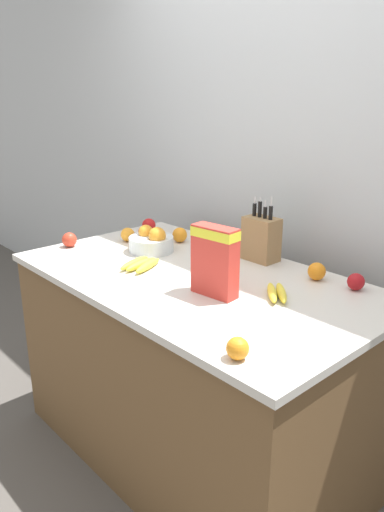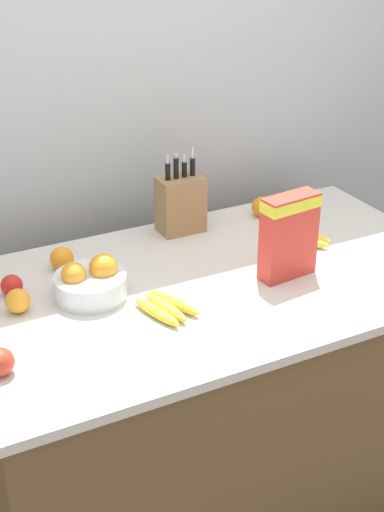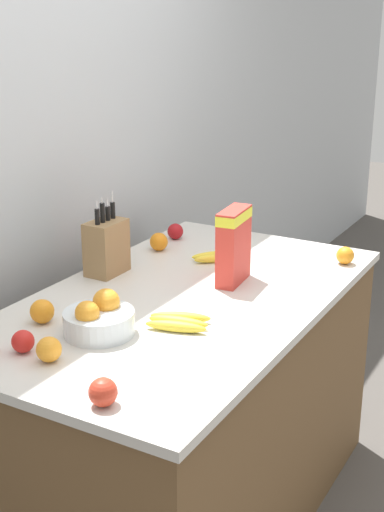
{
  "view_description": "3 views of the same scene",
  "coord_description": "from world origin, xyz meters",
  "px_view_note": "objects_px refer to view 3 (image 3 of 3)",
  "views": [
    {
      "loc": [
        1.45,
        -1.34,
        1.63
      ],
      "look_at": [
        -0.01,
        -0.0,
        0.97
      ],
      "focal_mm": 35.0,
      "sensor_mm": 36.0,
      "label": 1
    },
    {
      "loc": [
        -0.95,
        -1.7,
        1.97
      ],
      "look_at": [
        -0.06,
        0.04,
        0.96
      ],
      "focal_mm": 50.0,
      "sensor_mm": 36.0,
      "label": 2
    },
    {
      "loc": [
        -1.95,
        -1.14,
        1.8
      ],
      "look_at": [
        0.03,
        -0.02,
        1.02
      ],
      "focal_mm": 50.0,
      "sensor_mm": 36.0,
      "label": 3
    }
  ],
  "objects_px": {
    "fruit_bowl": "(99,319)",
    "banana_bunch_left": "(216,257)",
    "knife_block": "(106,247)",
    "orange_near_bowl": "(159,242)",
    "apple_rear": "(103,392)",
    "orange_by_cereal": "(345,255)",
    "orange_front_center": "(49,349)",
    "orange_front_right": "(42,311)",
    "apple_by_knife_block": "(175,231)",
    "apple_front": "(23,341)",
    "banana_bunch_right": "(178,322)",
    "cereal_box": "(234,243)"
  },
  "relations": [
    {
      "from": "orange_front_right",
      "to": "knife_block",
      "type": "bearing_deg",
      "value": 10.93
    },
    {
      "from": "cereal_box",
      "to": "orange_near_bowl",
      "type": "distance_m",
      "value": 0.47
    },
    {
      "from": "fruit_bowl",
      "to": "banana_bunch_left",
      "type": "bearing_deg",
      "value": 0.36
    },
    {
      "from": "apple_rear",
      "to": "orange_near_bowl",
      "type": "height_order",
      "value": "same"
    },
    {
      "from": "apple_rear",
      "to": "orange_by_cereal",
      "type": "distance_m",
      "value": 1.32
    },
    {
      "from": "apple_by_knife_block",
      "to": "banana_bunch_left",
      "type": "bearing_deg",
      "value": -120.08
    },
    {
      "from": "banana_bunch_right",
      "to": "orange_near_bowl",
      "type": "bearing_deg",
      "value": 36.71
    },
    {
      "from": "apple_front",
      "to": "orange_near_bowl",
      "type": "relative_size",
      "value": 0.89
    },
    {
      "from": "apple_by_knife_block",
      "to": "orange_by_cereal",
      "type": "distance_m",
      "value": 0.73
    },
    {
      "from": "banana_bunch_right",
      "to": "orange_by_cereal",
      "type": "bearing_deg",
      "value": -17.7
    },
    {
      "from": "orange_front_right",
      "to": "orange_near_bowl",
      "type": "distance_m",
      "value": 0.79
    },
    {
      "from": "knife_block",
      "to": "orange_near_bowl",
      "type": "height_order",
      "value": "knife_block"
    },
    {
      "from": "orange_near_bowl",
      "to": "orange_by_cereal",
      "type": "distance_m",
      "value": 0.74
    },
    {
      "from": "banana_bunch_left",
      "to": "apple_front",
      "type": "height_order",
      "value": "apple_front"
    },
    {
      "from": "cereal_box",
      "to": "fruit_bowl",
      "type": "distance_m",
      "value": 0.62
    },
    {
      "from": "cereal_box",
      "to": "orange_front_right",
      "type": "distance_m",
      "value": 0.72
    },
    {
      "from": "knife_block",
      "to": "apple_front",
      "type": "relative_size",
      "value": 4.6
    },
    {
      "from": "apple_rear",
      "to": "apple_front",
      "type": "xyz_separation_m",
      "value": [
        0.12,
        0.37,
        -0.0
      ]
    },
    {
      "from": "orange_near_bowl",
      "to": "apple_by_knife_block",
      "type": "bearing_deg",
      "value": 7.32
    },
    {
      "from": "knife_block",
      "to": "cereal_box",
      "type": "height_order",
      "value": "knife_block"
    },
    {
      "from": "cereal_box",
      "to": "banana_bunch_left",
      "type": "bearing_deg",
      "value": 36.59
    },
    {
      "from": "cereal_box",
      "to": "banana_bunch_left",
      "type": "distance_m",
      "value": 0.27
    },
    {
      "from": "apple_by_knife_block",
      "to": "cereal_box",
      "type": "bearing_deg",
      "value": -127.29
    },
    {
      "from": "orange_near_bowl",
      "to": "orange_front_center",
      "type": "bearing_deg",
      "value": -165.34
    },
    {
      "from": "orange_front_center",
      "to": "orange_front_right",
      "type": "bearing_deg",
      "value": 44.81
    },
    {
      "from": "cereal_box",
      "to": "apple_rear",
      "type": "relative_size",
      "value": 3.68
    },
    {
      "from": "apple_rear",
      "to": "cereal_box",
      "type": "bearing_deg",
      "value": 6.44
    },
    {
      "from": "knife_block",
      "to": "apple_rear",
      "type": "xyz_separation_m",
      "value": [
        -0.77,
        -0.55,
        -0.07
      ]
    },
    {
      "from": "banana_bunch_right",
      "to": "apple_front",
      "type": "distance_m",
      "value": 0.47
    },
    {
      "from": "banana_bunch_right",
      "to": "orange_near_bowl",
      "type": "distance_m",
      "value": 0.75
    },
    {
      "from": "fruit_bowl",
      "to": "apple_by_knife_block",
      "type": "relative_size",
      "value": 3.18
    },
    {
      "from": "banana_bunch_left",
      "to": "orange_near_bowl",
      "type": "bearing_deg",
      "value": 90.51
    },
    {
      "from": "cereal_box",
      "to": "orange_front_center",
      "type": "xyz_separation_m",
      "value": [
        -0.8,
        0.17,
        -0.11
      ]
    },
    {
      "from": "orange_front_right",
      "to": "orange_by_cereal",
      "type": "xyz_separation_m",
      "value": [
        1.0,
        -0.64,
        -0.0
      ]
    },
    {
      "from": "apple_rear",
      "to": "apple_front",
      "type": "bearing_deg",
      "value": 71.57
    },
    {
      "from": "apple_front",
      "to": "orange_front_right",
      "type": "relative_size",
      "value": 0.86
    },
    {
      "from": "banana_bunch_left",
      "to": "banana_bunch_right",
      "type": "height_order",
      "value": "same"
    },
    {
      "from": "apple_by_knife_block",
      "to": "orange_front_right",
      "type": "distance_m",
      "value": 0.95
    },
    {
      "from": "orange_front_center",
      "to": "orange_by_cereal",
      "type": "distance_m",
      "value": 1.27
    },
    {
      "from": "knife_block",
      "to": "cereal_box",
      "type": "distance_m",
      "value": 0.47
    },
    {
      "from": "apple_front",
      "to": "orange_by_cereal",
      "type": "bearing_deg",
      "value": -25.2
    },
    {
      "from": "banana_bunch_left",
      "to": "apple_front",
      "type": "relative_size",
      "value": 2.74
    },
    {
      "from": "banana_bunch_right",
      "to": "apple_rear",
      "type": "height_order",
      "value": "apple_rear"
    },
    {
      "from": "fruit_bowl",
      "to": "orange_front_right",
      "type": "bearing_deg",
      "value": 96.93
    },
    {
      "from": "orange_front_right",
      "to": "orange_by_cereal",
      "type": "relative_size",
      "value": 1.12
    },
    {
      "from": "knife_block",
      "to": "fruit_bowl",
      "type": "relative_size",
      "value": 1.41
    },
    {
      "from": "fruit_bowl",
      "to": "apple_front",
      "type": "height_order",
      "value": "fruit_bowl"
    },
    {
      "from": "knife_block",
      "to": "orange_near_bowl",
      "type": "xyz_separation_m",
      "value": [
        0.32,
        -0.02,
        -0.07
      ]
    },
    {
      "from": "orange_front_right",
      "to": "apple_by_knife_block",
      "type": "bearing_deg",
      "value": 5.22
    },
    {
      "from": "banana_bunch_left",
      "to": "apple_by_knife_block",
      "type": "xyz_separation_m",
      "value": [
        0.16,
        0.28,
        0.02
      ]
    }
  ]
}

